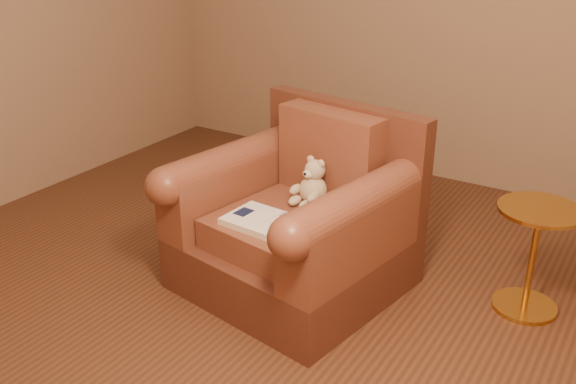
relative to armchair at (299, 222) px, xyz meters
The scene contains 5 objects.
floor 0.43m from the armchair, 114.06° to the right, with size 4.00×4.00×0.00m, color #522E1C.
armchair is the anchor object (origin of this frame).
teddy_bear 0.19m from the armchair, 72.46° to the left, with size 0.17×0.20×0.24m.
guidebook 0.27m from the armchair, 92.99° to the right, with size 0.43×0.28×0.03m.
side_table 1.11m from the armchair, 18.89° to the left, with size 0.38×0.38×0.53m.
Camera 1 is at (1.57, -2.20, 1.75)m, focal length 40.00 mm.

